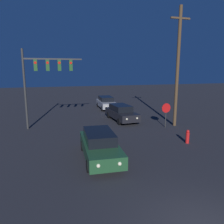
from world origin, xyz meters
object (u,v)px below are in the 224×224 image
(utility_pole, at_px, (178,66))
(stop_sign, at_px, (166,111))
(car_near, at_px, (100,145))
(fire_hydrant, at_px, (187,137))
(car_far, at_px, (106,102))
(traffic_signal_mast, at_px, (43,74))
(car_mid, at_px, (121,113))

(utility_pole, bearing_deg, stop_sign, -162.95)
(car_near, height_order, fire_hydrant, car_near)
(car_far, height_order, stop_sign, stop_sign)
(stop_sign, relative_size, utility_pole, 0.21)
(traffic_signal_mast, height_order, fire_hydrant, traffic_signal_mast)
(car_near, distance_m, car_mid, 9.36)
(traffic_signal_mast, xyz_separation_m, stop_sign, (9.88, -2.78, -3.09))
(traffic_signal_mast, bearing_deg, stop_sign, -15.70)
(traffic_signal_mast, bearing_deg, fire_hydrant, -36.62)
(car_near, xyz_separation_m, fire_hydrant, (6.26, 0.84, -0.33))
(traffic_signal_mast, bearing_deg, utility_pole, -12.54)
(utility_pole, bearing_deg, car_mid, 141.13)
(stop_sign, xyz_separation_m, utility_pole, (1.10, 0.34, 3.70))
(car_mid, relative_size, fire_hydrant, 5.34)
(car_far, distance_m, fire_hydrant, 14.49)
(stop_sign, xyz_separation_m, fire_hydrant, (-0.66, -4.07, -1.01))
(car_mid, height_order, utility_pole, utility_pole)
(car_near, bearing_deg, traffic_signal_mast, -65.77)
(fire_hydrant, bearing_deg, traffic_signal_mast, 143.38)
(car_far, distance_m, utility_pole, 11.47)
(fire_hydrant, bearing_deg, car_far, 97.61)
(car_near, relative_size, fire_hydrant, 5.33)
(traffic_signal_mast, bearing_deg, car_near, -68.95)
(utility_pole, height_order, fire_hydrant, utility_pole)
(utility_pole, bearing_deg, car_near, -146.77)
(car_near, distance_m, utility_pole, 10.53)
(fire_hydrant, bearing_deg, car_mid, 105.98)
(car_mid, distance_m, stop_sign, 4.55)
(car_mid, bearing_deg, traffic_signal_mast, 2.29)
(car_near, relative_size, car_mid, 1.00)
(car_mid, relative_size, car_far, 1.00)
(car_near, bearing_deg, car_mid, -112.73)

